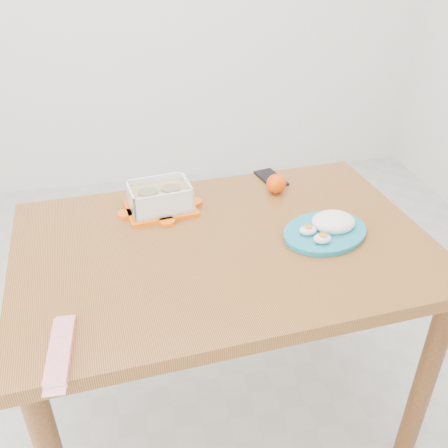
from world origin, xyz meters
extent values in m
plane|color=#B7B7B2|center=(0.00, 0.00, 0.00)|extent=(3.50, 3.50, 0.00)
cube|color=#945E29|center=(0.09, -0.16, 0.73)|extent=(1.22, 0.86, 0.04)
cylinder|color=brown|center=(0.63, -0.45, 0.35)|extent=(0.06, 0.06, 0.71)
cylinder|color=brown|center=(-0.46, 0.12, 0.35)|extent=(0.06, 0.06, 0.71)
cylinder|color=brown|center=(0.58, 0.21, 0.35)|extent=(0.06, 0.06, 0.71)
cube|color=#FF5F07|center=(-0.07, 0.05, 0.76)|extent=(0.23, 0.19, 0.01)
cube|color=white|center=(-0.07, 0.05, 0.80)|extent=(0.20, 0.16, 0.08)
cube|color=tan|center=(-0.07, 0.05, 0.79)|extent=(0.19, 0.14, 0.05)
cylinder|color=#887959|center=(-0.11, 0.05, 0.81)|extent=(0.07, 0.07, 0.02)
cylinder|color=#887959|center=(-0.04, 0.06, 0.81)|extent=(0.07, 0.07, 0.02)
sphere|color=#F03D04|center=(0.31, 0.09, 0.78)|extent=(0.07, 0.07, 0.07)
cylinder|color=teal|center=(0.38, -0.19, 0.76)|extent=(0.33, 0.33, 0.02)
ellipsoid|color=white|center=(0.41, -0.17, 0.79)|extent=(0.16, 0.15, 0.05)
ellipsoid|color=silver|center=(0.32, -0.19, 0.78)|extent=(0.06, 0.06, 0.02)
ellipsoid|color=silver|center=(0.35, -0.24, 0.78)|extent=(0.06, 0.06, 0.02)
cube|color=red|center=(-0.34, -0.50, 0.76)|extent=(0.05, 0.19, 0.02)
cube|color=black|center=(0.32, 0.18, 0.75)|extent=(0.10, 0.15, 0.01)
camera|label=1|loc=(-0.15, -1.30, 1.55)|focal=40.00mm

